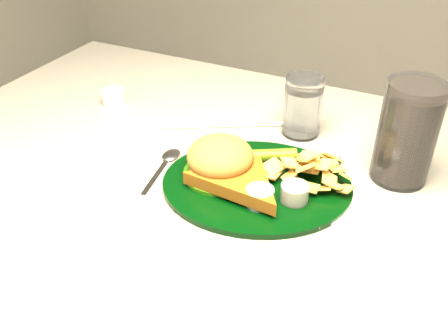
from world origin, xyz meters
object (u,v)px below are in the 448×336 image
Objects in this scene: dinner_plate at (257,169)px; fork_napkin at (316,195)px; water_glass at (303,106)px; cola_glass at (407,133)px; table at (237,336)px.

fork_napkin is (0.09, 0.01, -0.03)m from dinner_plate.
water_glass is 0.66× the size of cola_glass.
dinner_plate is (0.03, -0.00, 0.41)m from table.
table is 11.34× the size of water_glass.
table is at bearing 158.55° from dinner_plate.
water_glass is at bearing 79.89° from table.
table is at bearing -150.65° from cola_glass.
cola_glass is (0.18, -0.06, 0.03)m from water_glass.
cola_glass is 0.95× the size of fork_napkin.
fork_napkin is (-0.10, -0.11, -0.07)m from cola_glass.
table is 0.41m from dinner_plate.
fork_napkin is at bearing -131.78° from cola_glass.
water_glass is at bearing 96.43° from fork_napkin.
fork_napkin is at bearing -12.95° from dinner_plate.
table is 0.52m from cola_glass.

